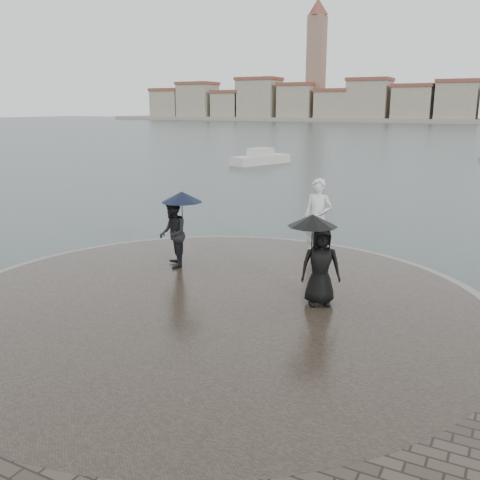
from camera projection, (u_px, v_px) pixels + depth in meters
The scene contains 8 objects.
ground at pixel (107, 385), 8.94m from camera, with size 400.00×400.00×0.00m, color #2B3835.
kerb_ring at pixel (213, 309), 11.91m from camera, with size 12.50×12.50×0.32m, color gray.
quay_tip at pixel (213, 308), 11.90m from camera, with size 11.90×11.90×0.36m, color #2D261E.
statue at pixel (318, 219), 14.94m from camera, with size 0.82×0.54×2.26m, color silver.
visitor_left at pixel (175, 225), 14.06m from camera, with size 1.34×1.20×2.04m.
visitor_right at pixel (318, 253), 11.40m from camera, with size 1.29×1.09×1.95m.
far_skyline at pixel (479, 103), 148.59m from camera, with size 260.00×20.00×37.00m.
boats at pixel (476, 160), 42.83m from camera, with size 33.91×17.95×1.50m.
Camera 1 is at (5.71, -6.13, 4.53)m, focal length 40.00 mm.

